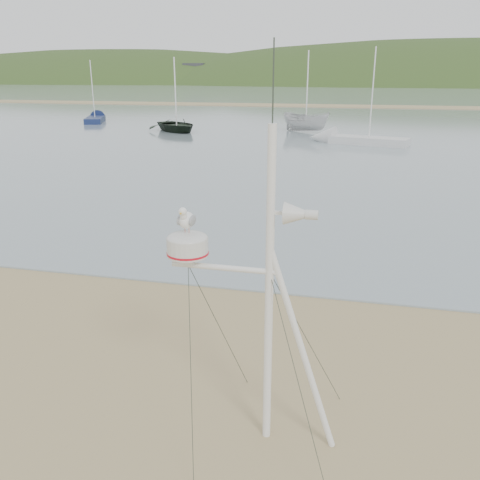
% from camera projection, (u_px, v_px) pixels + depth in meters
% --- Properties ---
extents(ground, '(560.00, 560.00, 0.00)m').
position_uv_depth(ground, '(79.00, 379.00, 8.21)').
color(ground, '#917C53').
rests_on(ground, ground).
extents(water, '(560.00, 256.00, 0.04)m').
position_uv_depth(water, '(348.00, 91.00, 130.12)').
color(water, gray).
rests_on(water, ground).
extents(sandbar, '(560.00, 7.00, 0.07)m').
position_uv_depth(sandbar, '(334.00, 106.00, 72.84)').
color(sandbar, '#917C53').
rests_on(sandbar, water).
extents(hill_ridge, '(620.00, 180.00, 80.00)m').
position_uv_depth(hill_ridge, '(395.00, 129.00, 227.41)').
color(hill_ridge, '#263B18').
rests_on(hill_ridge, ground).
extents(far_cottages, '(294.40, 6.30, 8.00)m').
position_uv_depth(far_cottages, '(363.00, 74.00, 187.32)').
color(far_cottages, white).
rests_on(far_cottages, ground).
extents(mast_rig, '(2.25, 2.40, 5.08)m').
position_uv_depth(mast_rig, '(262.00, 358.00, 6.52)').
color(mast_rig, white).
rests_on(mast_rig, ground).
extents(boat_dark, '(3.22, 3.25, 4.96)m').
position_uv_depth(boat_dark, '(176.00, 100.00, 41.07)').
color(boat_dark, black).
rests_on(boat_dark, water).
extents(boat_white, '(2.19, 2.17, 4.27)m').
position_uv_depth(boat_white, '(307.00, 105.00, 40.89)').
color(boat_white, silver).
rests_on(boat_white, water).
extents(sailboat_white_near, '(7.06, 3.42, 6.82)m').
position_uv_depth(sailboat_white_near, '(343.00, 139.00, 35.17)').
color(sailboat_white_near, silver).
rests_on(sailboat_white_near, ground).
extents(sailboat_blue_near, '(3.75, 6.40, 6.27)m').
position_uv_depth(sailboat_blue_near, '(97.00, 118.00, 51.00)').
color(sailboat_blue_near, '#142048').
rests_on(sailboat_blue_near, ground).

